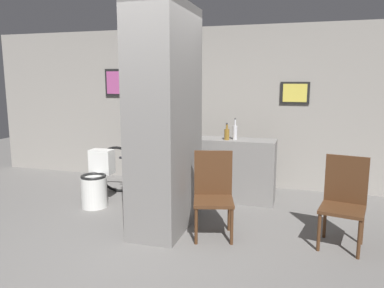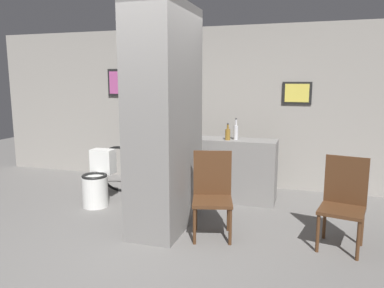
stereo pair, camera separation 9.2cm
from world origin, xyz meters
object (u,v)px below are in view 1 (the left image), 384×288
at_px(chair_near_pillar, 213,191).
at_px(bicycle, 150,171).
at_px(bottle_tall, 235,132).
at_px(toilet, 96,183).
at_px(chair_by_doorway, 344,199).

xyz_separation_m(chair_near_pillar, bicycle, (-1.27, 1.16, -0.13)).
bearing_deg(bottle_tall, toilet, -157.30).
bearing_deg(toilet, chair_near_pillar, -15.49).
height_order(bicycle, bottle_tall, bottle_tall).
bearing_deg(toilet, chair_by_doorway, -6.70).
bearing_deg(bicycle, toilet, -128.93).
xyz_separation_m(chair_by_doorway, bicycle, (-2.66, 1.04, -0.13)).
relative_size(toilet, chair_near_pillar, 0.81).
distance_m(chair_near_pillar, chair_by_doorway, 1.39).
xyz_separation_m(chair_by_doorway, bottle_tall, (-1.38, 1.13, 0.51)).
bearing_deg(toilet, bicycle, 51.07).
height_order(chair_near_pillar, bottle_tall, bottle_tall).
relative_size(chair_near_pillar, bicycle, 0.52).
relative_size(chair_near_pillar, chair_by_doorway, 1.00).
height_order(toilet, chair_by_doorway, chair_by_doorway).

